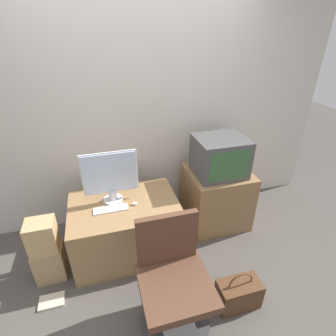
% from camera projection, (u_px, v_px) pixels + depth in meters
% --- Properties ---
extents(ground_plane, '(12.00, 12.00, 0.00)m').
position_uv_depth(ground_plane, '(173.00, 300.00, 2.26)').
color(ground_plane, '#4C4742').
extents(wall_back, '(4.40, 0.05, 2.60)m').
position_uv_depth(wall_back, '(138.00, 109.00, 2.75)').
color(wall_back, beige).
rests_on(wall_back, ground_plane).
extents(desk, '(1.04, 0.72, 0.58)m').
position_uv_depth(desk, '(126.00, 227.00, 2.64)').
color(desk, '#937047').
rests_on(desk, ground_plane).
extents(side_stand, '(0.67, 0.62, 0.67)m').
position_uv_depth(side_stand, '(216.00, 197.00, 3.03)').
color(side_stand, olive).
rests_on(side_stand, ground_plane).
extents(main_monitor, '(0.51, 0.19, 0.52)m').
position_uv_depth(main_monitor, '(110.00, 177.00, 2.42)').
color(main_monitor, silver).
rests_on(main_monitor, desk).
extents(keyboard, '(0.32, 0.10, 0.01)m').
position_uv_depth(keyboard, '(111.00, 209.00, 2.42)').
color(keyboard, silver).
rests_on(keyboard, desk).
extents(mouse, '(0.06, 0.04, 0.03)m').
position_uv_depth(mouse, '(134.00, 204.00, 2.48)').
color(mouse, silver).
rests_on(mouse, desk).
extents(crt_tv, '(0.52, 0.45, 0.41)m').
position_uv_depth(crt_tv, '(220.00, 156.00, 2.73)').
color(crt_tv, '#474747').
rests_on(crt_tv, side_stand).
extents(office_chair, '(0.55, 0.55, 0.90)m').
position_uv_depth(office_chair, '(173.00, 283.00, 1.96)').
color(office_chair, '#333333').
rests_on(office_chair, ground_plane).
extents(cardboard_box_lower, '(0.26, 0.22, 0.34)m').
position_uv_depth(cardboard_box_lower, '(50.00, 262.00, 2.40)').
color(cardboard_box_lower, '#A3845B').
rests_on(cardboard_box_lower, ground_plane).
extents(cardboard_box_upper, '(0.24, 0.20, 0.30)m').
position_uv_depth(cardboard_box_upper, '(42.00, 236.00, 2.25)').
color(cardboard_box_upper, tan).
rests_on(cardboard_box_upper, cardboard_box_lower).
extents(handbag, '(0.36, 0.19, 0.37)m').
position_uv_depth(handbag, '(238.00, 293.00, 2.17)').
color(handbag, '#4C2D19').
rests_on(handbag, ground_plane).
extents(book, '(0.21, 0.14, 0.02)m').
position_uv_depth(book, '(52.00, 301.00, 2.24)').
color(book, beige).
rests_on(book, ground_plane).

